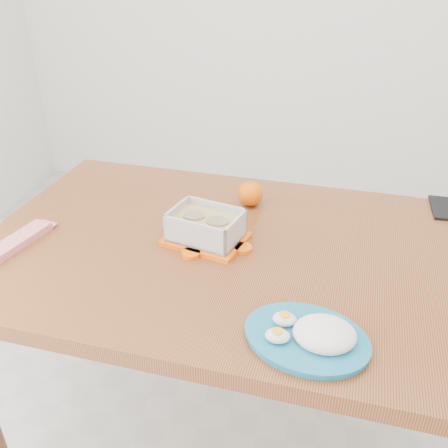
% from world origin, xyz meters
% --- Properties ---
extents(ground, '(3.50, 3.50, 0.00)m').
position_xyz_m(ground, '(0.00, 0.00, 0.00)').
color(ground, '#B7B7B2').
rests_on(ground, ground).
extents(dining_table, '(1.27, 0.90, 0.75)m').
position_xyz_m(dining_table, '(-0.19, -0.14, 0.65)').
color(dining_table, brown).
rests_on(dining_table, ground).
extents(food_container, '(0.22, 0.19, 0.08)m').
position_xyz_m(food_container, '(-0.24, -0.13, 0.79)').
color(food_container, '#FF6007').
rests_on(food_container, dining_table).
extents(orange_fruit, '(0.07, 0.07, 0.07)m').
position_xyz_m(orange_fruit, '(-0.16, 0.09, 0.79)').
color(orange_fruit, orange).
rests_on(orange_fruit, dining_table).
extents(rice_plate, '(0.29, 0.29, 0.06)m').
position_xyz_m(rice_plate, '(0.03, -0.44, 0.77)').
color(rice_plate, teal).
rests_on(rice_plate, dining_table).
extents(candy_bar, '(0.10, 0.21, 0.02)m').
position_xyz_m(candy_bar, '(-0.69, -0.24, 0.76)').
color(candy_bar, red).
rests_on(candy_bar, dining_table).
extents(smartphone, '(0.07, 0.14, 0.01)m').
position_xyz_m(smartphone, '(0.38, 0.16, 0.75)').
color(smartphone, black).
rests_on(smartphone, dining_table).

